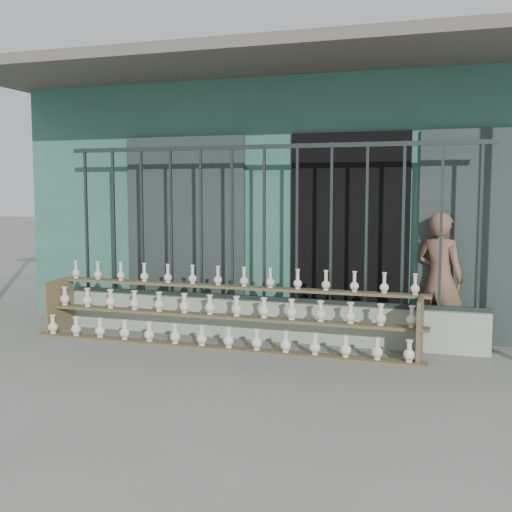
% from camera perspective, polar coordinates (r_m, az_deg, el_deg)
% --- Properties ---
extents(ground, '(60.00, 60.00, 0.00)m').
position_cam_1_polar(ground, '(6.37, -2.83, -9.86)').
color(ground, slate).
extents(workshop_building, '(7.40, 6.60, 3.21)m').
position_cam_1_polar(workshop_building, '(10.20, 5.68, 5.23)').
color(workshop_building, '#2F6353').
rests_on(workshop_building, ground).
extents(parapet_wall, '(5.00, 0.20, 0.45)m').
position_cam_1_polar(parapet_wall, '(7.51, 0.71, -5.67)').
color(parapet_wall, '#99AB92').
rests_on(parapet_wall, ground).
extents(security_fence, '(5.00, 0.04, 1.80)m').
position_cam_1_polar(security_fence, '(7.37, 0.72, 2.92)').
color(security_fence, '#283330').
rests_on(security_fence, parapet_wall).
extents(shelf_rack, '(4.50, 0.68, 0.85)m').
position_cam_1_polar(shelf_rack, '(7.22, -2.99, -5.03)').
color(shelf_rack, brown).
rests_on(shelf_rack, ground).
extents(elderly_woman, '(0.64, 0.55, 1.49)m').
position_cam_1_polar(elderly_woman, '(7.41, 16.00, -1.97)').
color(elderly_woman, brown).
rests_on(elderly_woman, ground).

